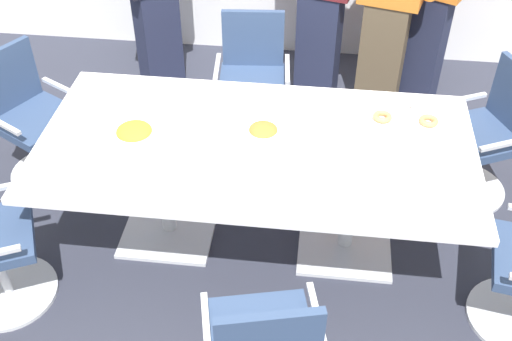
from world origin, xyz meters
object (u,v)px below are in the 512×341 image
Objects in this scene: snack_bowl_pretzels at (263,132)px; office_chair_1 at (33,124)px; donut_platter at (406,122)px; snack_bowl_chips_orange at (135,135)px; office_chair_5 at (484,141)px; napkin_pile at (352,169)px; plate_stack at (210,175)px; conference_table at (256,160)px; office_chair_0 at (252,86)px.

office_chair_1 is at bearing 165.14° from snack_bowl_pretzels.
snack_bowl_chips_orange is at bearing -166.87° from donut_platter.
office_chair_5 is 1.27m from napkin_pile.
donut_platter is at bearing 30.21° from plate_stack.
plate_stack is at bearing -149.79° from donut_platter.
plate_stack reaches higher than conference_table.
office_chair_5 is 5.08× the size of snack_bowl_pretzels.
snack_bowl_pretzels is 0.55m from napkin_pile.
conference_table is 2.64× the size of office_chair_5.
snack_bowl_pretzels is 0.49× the size of donut_platter.
office_chair_5 is (1.40, 0.63, -0.22)m from conference_table.
snack_bowl_chips_orange is 1.19m from napkin_pile.
office_chair_1 and office_chair_5 have the same top height.
office_chair_5 is 2.21m from snack_bowl_chips_orange.
office_chair_0 is at bearing 117.39° from napkin_pile.
plate_stack is at bearing 83.34° from office_chair_0.
office_chair_1 is (-1.55, 0.47, -0.22)m from conference_table.
conference_table is at bearing 102.28° from office_chair_1.
conference_table is at bearing 6.28° from snack_bowl_chips_orange.
napkin_pile is at bearing 100.96° from office_chair_1.
office_chair_0 is at bearing 98.11° from conference_table.
conference_table is 0.18m from snack_bowl_pretzels.
snack_bowl_chips_orange is at bearing 61.87° from office_chair_0.
snack_bowl_chips_orange reaches higher than snack_bowl_pretzels.
office_chair_0 is at bearing 143.56° from office_chair_1.
snack_bowl_pretzels reaches higher than napkin_pile.
office_chair_1 is 1.60m from plate_stack.
conference_table is at bearing -161.67° from donut_platter.
donut_platter is (0.82, 0.27, 0.14)m from conference_table.
conference_table is 13.39× the size of snack_bowl_pretzels.
plate_stack reaches higher than donut_platter.
office_chair_5 is at bearing 18.87° from snack_bowl_chips_orange.
plate_stack is at bearing 88.75° from office_chair_1.
snack_bowl_chips_orange is at bearing -170.32° from snack_bowl_pretzels.
snack_bowl_pretzels is (-1.36, -0.58, 0.38)m from office_chair_5.
office_chair_1 is at bearing 149.72° from plate_stack.
snack_bowl_pretzels is 1.25× the size of napkin_pile.
napkin_pile is (0.49, -0.25, -0.00)m from snack_bowl_pretzels.
snack_bowl_pretzels reaches higher than plate_stack.
office_chair_0 is 5.08× the size of snack_bowl_pretzels.
conference_table is at bearing 58.47° from plate_stack.
office_chair_0 reaches higher than snack_bowl_pretzels.
conference_table is 11.11× the size of plate_stack.
office_chair_1 is at bearing 19.52° from office_chair_0.
office_chair_5 is at bearing 24.27° from conference_table.
office_chair_5 is 4.21× the size of plate_stack.
office_chair_1 is 5.08× the size of snack_bowl_pretzels.
snack_bowl_chips_orange is (-0.50, -1.17, 0.40)m from office_chair_0.
office_chair_0 is 4.11× the size of snack_bowl_chips_orange.
snack_bowl_chips_orange is (-0.66, -0.07, 0.18)m from conference_table.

